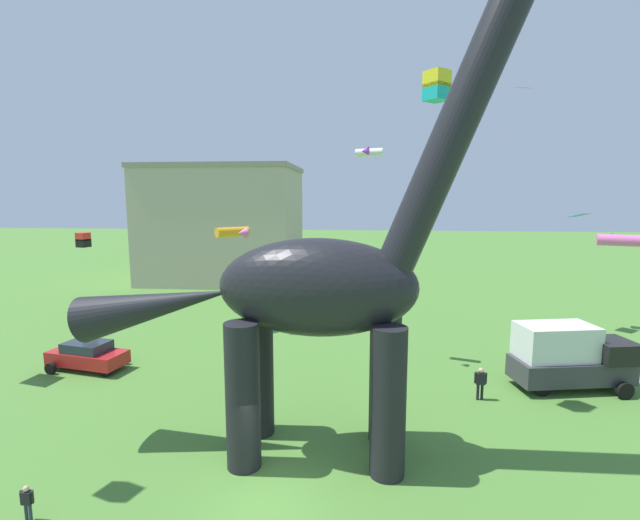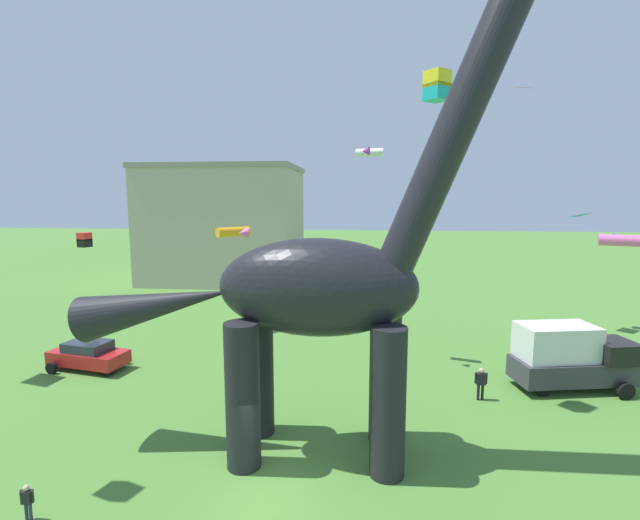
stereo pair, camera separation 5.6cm
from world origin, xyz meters
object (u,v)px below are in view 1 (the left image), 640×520
Objects in this scene: parked_sedan_left at (88,355)px; parked_box_truck at (569,356)px; kite_far_right at (522,88)px; dinosaur_sculpture at (315,287)px; kite_trailing at (235,232)px; person_far_spectator at (27,500)px; kite_mid_center at (368,152)px; person_strolling_adult at (81,333)px; kite_mid_right at (579,215)px; kite_high_right at (83,240)px; kite_far_left at (620,240)px; kite_near_low at (437,86)px; person_near_flyer at (480,380)px.

parked_sedan_left is 25.21m from parked_box_truck.
parked_box_truck is at bearing -85.78° from kite_far_right.
kite_trailing is at bearing 90.37° from dinosaur_sculpture.
parked_box_truck is at bearing 4.07° from dinosaur_sculpture.
kite_mid_center is at bearing -108.32° from person_far_spectator.
kite_far_right is (27.18, 4.25, 15.11)m from person_strolling_adult.
kite_mid_right is at bearing -122.17° from person_far_spectator.
kite_far_right is at bearing 25.79° from dinosaur_sculpture.
kite_far_left is at bearing -0.15° from kite_high_right.
parked_box_truck is 21.35m from kite_trailing.
kite_far_left is at bearing 24.38° from kite_mid_center.
person_strolling_adult reaches higher than person_far_spectator.
kite_far_right is at bearing -1.53° from kite_trailing.
kite_mid_center is (15.24, 2.97, 11.04)m from parked_sedan_left.
kite_far_left is at bearing 29.16° from parked_sedan_left.
dinosaur_sculpture reaches higher than kite_far_left.
kite_far_left is (27.68, 22.24, 5.76)m from person_far_spectator.
kite_far_right is 20.64m from kite_trailing.
kite_high_right reaches higher than parked_box_truck.
parked_sedan_left is at bearing 172.56° from kite_near_low.
parked_box_truck is 13.10m from kite_mid_right.
kite_mid_center reaches higher than person_near_flyer.
kite_trailing is at bearing 146.45° from parked_box_truck.
person_near_flyer is at bearing -113.99° from kite_far_right.
person_strolling_adult reaches higher than person_near_flyer.
person_far_spectator is 33.45m from kite_mid_right.
kite_mid_right is (24.46, 21.55, 7.51)m from person_far_spectator.
kite_near_low is (11.87, -10.31, 6.97)m from kite_trailing.
kite_mid_right is at bearing -167.80° from kite_far_left.
kite_trailing is at bearing -13.55° from kite_high_right.
kite_far_left is (19.75, 17.84, 0.21)m from dinosaur_sculpture.
person_near_flyer is 0.52× the size of kite_far_left.
kite_mid_center is at bearing 152.51° from parked_box_truck.
kite_far_right is 0.61× the size of kite_mid_center.
kite_mid_right reaches higher than person_far_spectator.
person_strolling_adult is 36.89m from kite_far_left.
kite_near_low is 18.35m from kite_mid_right.
dinosaur_sculpture is at bearing 162.75° from person_strolling_adult.
kite_mid_right is at bearing -152.62° from person_strolling_adult.
kite_mid_right is (9.34, 12.16, 7.24)m from person_near_flyer.
person_far_spectator is at bearing -92.11° from kite_trailing.
parked_sedan_left is at bearing -163.16° from kite_far_right.
kite_trailing is 13.77m from kite_high_right.
dinosaur_sculpture is 14.25× the size of kite_near_low.
kite_mid_right is (5.22, 2.91, -7.90)m from kite_far_right.
dinosaur_sculpture is 17.45× the size of kite_far_right.
person_strolling_adult is at bearing -44.65° from person_far_spectator.
person_strolling_adult is at bearing 138.89° from parked_sedan_left.
kite_near_low is at bearing 3.22° from parked_sedan_left.
kite_trailing is (-14.41, 9.75, 6.07)m from person_near_flyer.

